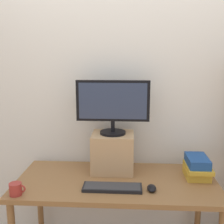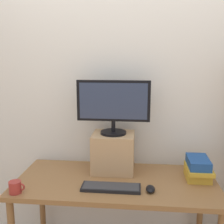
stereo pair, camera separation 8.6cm
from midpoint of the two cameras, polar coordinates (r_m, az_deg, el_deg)
The scene contains 8 objects.
back_wall at distance 2.46m, azimuth 2.76°, elevation 1.92°, with size 7.00×0.08×2.60m.
desk at distance 2.23m, azimuth 1.96°, elevation -15.51°, with size 1.51×0.70×0.78m.
riser_box at distance 2.30m, azimuth 1.35°, elevation -8.18°, with size 0.33×0.29×0.31m.
computer_monitor at distance 2.20m, azimuth 1.40°, elevation 1.55°, with size 0.58×0.20×0.43m.
keyboard at distance 2.05m, azimuth 1.03°, elevation -15.08°, with size 0.42×0.14×0.02m.
computer_mouse at distance 2.04m, azimuth 9.04°, elevation -15.18°, with size 0.06×0.10×0.04m.
book_stack at distance 2.29m, azimuth 18.13°, elevation -10.86°, with size 0.19×0.27×0.16m.
coffee_mug at distance 2.08m, azimuth -17.89°, elevation -14.35°, with size 0.11×0.08×0.08m.
Camera 2 is at (0.17, -1.98, 1.71)m, focal length 45.00 mm.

